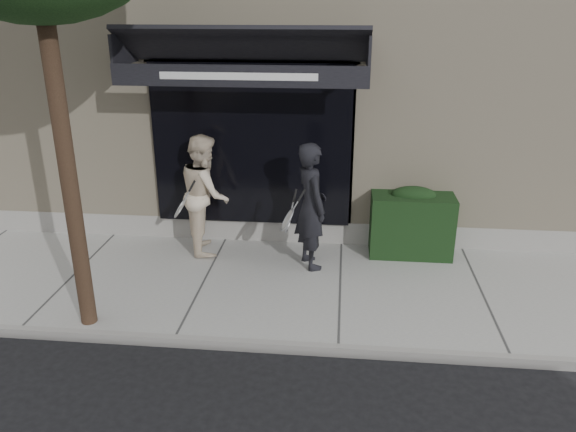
# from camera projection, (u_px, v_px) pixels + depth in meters

# --- Properties ---
(ground) EXTENTS (80.00, 80.00, 0.00)m
(ground) POSITION_uv_depth(u_px,v_px,m) (340.00, 293.00, 8.17)
(ground) COLOR black
(ground) RESTS_ON ground
(sidewalk) EXTENTS (20.00, 3.00, 0.12)m
(sidewalk) POSITION_uv_depth(u_px,v_px,m) (340.00, 289.00, 8.15)
(sidewalk) COLOR gray
(sidewalk) RESTS_ON ground
(curb) EXTENTS (20.00, 0.10, 0.14)m
(curb) POSITION_uv_depth(u_px,v_px,m) (338.00, 350.00, 6.70)
(curb) COLOR gray
(curb) RESTS_ON ground
(building_facade) EXTENTS (14.30, 8.04, 5.64)m
(building_facade) POSITION_uv_depth(u_px,v_px,m) (347.00, 64.00, 11.79)
(building_facade) COLOR beige
(building_facade) RESTS_ON ground
(hedge) EXTENTS (1.30, 0.70, 1.14)m
(hedge) POSITION_uv_depth(u_px,v_px,m) (411.00, 222.00, 8.99)
(hedge) COLOR black
(hedge) RESTS_ON sidewalk
(pedestrian_front) EXTENTS (0.79, 0.98, 1.95)m
(pedestrian_front) POSITION_uv_depth(u_px,v_px,m) (311.00, 206.00, 8.42)
(pedestrian_front) COLOR black
(pedestrian_front) RESTS_ON sidewalk
(pedestrian_back) EXTENTS (0.98, 1.11, 1.93)m
(pedestrian_back) POSITION_uv_depth(u_px,v_px,m) (205.00, 194.00, 8.99)
(pedestrian_back) COLOR beige
(pedestrian_back) RESTS_ON sidewalk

